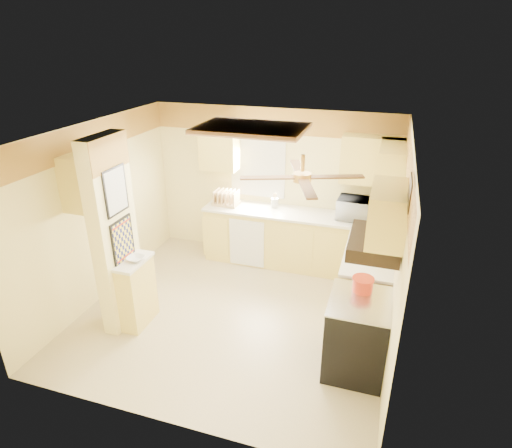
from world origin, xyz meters
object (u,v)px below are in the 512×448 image
(bowl, at_px, (136,259))
(kettle, at_px, (368,252))
(microwave, at_px, (357,209))
(dutch_oven, at_px, (363,284))
(stove, at_px, (357,335))

(bowl, relative_size, kettle, 0.81)
(microwave, relative_size, dutch_oven, 2.44)
(microwave, relative_size, kettle, 2.24)
(bowl, xyz_separation_m, dutch_oven, (2.76, 0.20, 0.03))
(microwave, bearing_deg, stove, 100.12)
(dutch_oven, relative_size, kettle, 0.92)
(microwave, xyz_separation_m, bowl, (-2.51, -2.17, -0.14))
(microwave, height_order, kettle, microwave)
(bowl, bearing_deg, kettle, 17.49)
(stove, distance_m, bowl, 2.81)
(stove, distance_m, microwave, 2.28)
(bowl, distance_m, dutch_oven, 2.76)
(stove, bearing_deg, microwave, 96.65)
(stove, bearing_deg, kettle, 89.79)
(stove, relative_size, microwave, 1.55)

